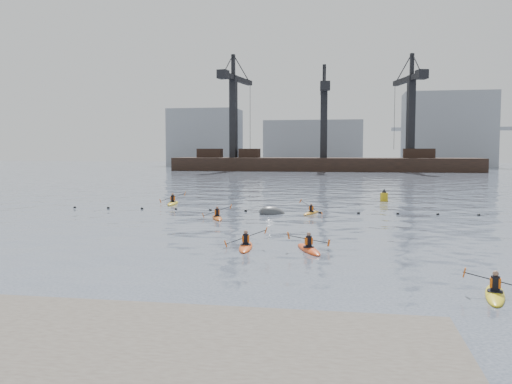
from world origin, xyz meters
TOP-DOWN VIEW (x-y plane):
  - ground at (0.00, 0.00)m, footprint 400.00×400.00m
  - quay at (-0.01, -9.00)m, footprint 18.00×7.12m
  - float_line at (-0.50, 22.53)m, footprint 33.24×0.73m
  - barge_pier at (-0.22, 110.00)m, footprint 72.00×19.30m
  - skyline at (2.23, 150.27)m, footprint 141.00×28.00m
  - kayaker_0 at (1.11, 6.35)m, footprint 2.22×3.28m
  - kayaker_1 at (11.24, -1.14)m, footprint 2.08×3.18m
  - kayaker_2 at (-3.20, 17.65)m, footprint 2.10×3.21m
  - kayaker_3 at (3.34, 21.85)m, footprint 1.96×2.91m
  - kayaker_4 at (4.33, 6.19)m, footprint 2.10×3.27m
  - kayaker_5 at (-9.81, 27.27)m, footprint 2.46×3.67m
  - mooring_buoy at (0.36, 21.21)m, footprint 2.77×2.52m
  - nav_buoy at (9.61, 33.53)m, footprint 0.76×0.76m

SIDE VIEW (x-z plane):
  - ground at x=0.00m, z-range 0.00..0.00m
  - mooring_buoy at x=0.36m, z-range -0.79..0.79m
  - quay at x=-0.01m, z-range -0.88..0.88m
  - float_line at x=-0.50m, z-range -0.09..0.15m
  - kayaker_3 at x=3.34m, z-range -0.52..0.69m
  - kayaker_1 at x=11.24m, z-range -0.41..0.60m
  - kayaker_2 at x=-3.20m, z-range -0.48..0.67m
  - kayaker_0 at x=1.11m, z-range -0.50..0.70m
  - kayaker_4 at x=4.33m, z-range -0.44..0.64m
  - kayaker_5 at x=-9.81m, z-range -0.54..0.76m
  - nav_buoy at x=9.61m, z-range -0.27..1.11m
  - barge_pier at x=-0.22m, z-range -12.86..16.64m
  - skyline at x=2.23m, z-range -1.75..20.25m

